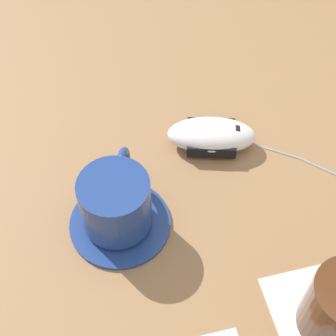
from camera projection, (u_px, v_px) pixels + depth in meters
ground_plane at (237, 258)px, 0.59m from camera, size 3.00×3.00×0.00m
saucer at (120, 222)px, 0.62m from camera, size 0.12×0.12×0.01m
coffee_cup at (116, 201)px, 0.58m from camera, size 0.09×0.10×0.07m
computer_mouse at (212, 135)px, 0.68m from camera, size 0.12×0.12×0.04m
napkin_under_glass at (330, 317)px, 0.55m from camera, size 0.16×0.16×0.00m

